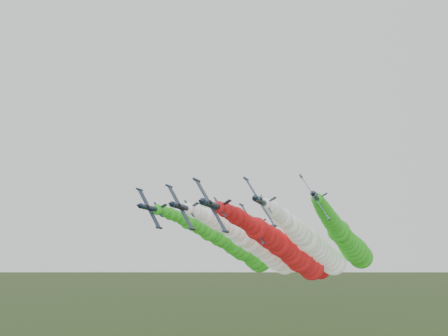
# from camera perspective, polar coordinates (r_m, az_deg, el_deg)

# --- Properties ---
(jet_lead) EXTENTS (16.00, 89.16, 21.22)m
(jet_lead) POSITION_cam_1_polar(r_m,az_deg,el_deg) (130.62, 8.74, -10.91)
(jet_lead) COLOR #112035
(jet_lead) RESTS_ON ground
(jet_inner_left) EXTENTS (16.06, 89.22, 21.28)m
(jet_inner_left) POSITION_cam_1_polar(r_m,az_deg,el_deg) (144.84, 5.18, -10.54)
(jet_inner_left) COLOR #112035
(jet_inner_left) RESTS_ON ground
(jet_inner_right) EXTENTS (16.23, 89.39, 21.46)m
(jet_inner_right) POSITION_cam_1_polar(r_m,az_deg,el_deg) (138.62, 11.91, -10.10)
(jet_inner_right) COLOR #112035
(jet_inner_right) RESTS_ON ground
(jet_outer_left) EXTENTS (16.60, 89.76, 21.82)m
(jet_outer_left) POSITION_cam_1_polar(r_m,az_deg,el_deg) (156.58, 1.93, -10.42)
(jet_outer_left) COLOR #112035
(jet_outer_left) RESTS_ON ground
(jet_outer_right) EXTENTS (16.12, 89.28, 21.34)m
(jet_outer_right) POSITION_cam_1_polar(r_m,az_deg,el_deg) (150.81, 16.03, -9.43)
(jet_outer_right) COLOR #112035
(jet_outer_right) RESTS_ON ground
(jet_trail) EXTENTS (16.03, 89.19, 21.26)m
(jet_trail) POSITION_cam_1_polar(r_m,az_deg,el_deg) (161.06, 10.53, -11.36)
(jet_trail) COLOR #112035
(jet_trail) RESTS_ON ground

